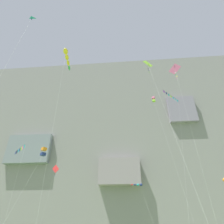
# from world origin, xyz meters

# --- Properties ---
(cliff_face) EXTENTS (180.00, 28.13, 57.39)m
(cliff_face) POSITION_xyz_m (-0.03, 56.97, 28.67)
(cliff_face) COLOR gray
(cliff_face) RESTS_ON ground
(kite_banner_low_left) EXTENTS (4.97, 6.07, 14.24)m
(kite_banner_low_left) POSITION_xyz_m (-17.76, 22.20, 13.65)
(kite_banner_low_left) COLOR black
(kite_banner_low_left) RESTS_ON ground
(kite_diamond_high_center) EXTENTS (2.46, 1.42, 14.54)m
(kite_diamond_high_center) POSITION_xyz_m (-15.34, 35.23, 13.19)
(kite_diamond_high_center) COLOR red
(kite_diamond_high_center) RESTS_ON ground
(kite_banner_mid_right) EXTENTS (5.35, 8.22, 31.09)m
(kite_banner_mid_right) POSITION_xyz_m (14.49, 31.32, 29.77)
(kite_banner_mid_right) COLOR black
(kite_banner_mid_right) RESTS_ON ground
(kite_box_high_left) EXTENTS (2.22, 3.87, 10.95)m
(kite_box_high_left) POSITION_xyz_m (-9.10, 13.77, 10.32)
(kite_box_high_left) COLOR orange
(kite_box_high_left) RESTS_ON ground
(kite_windsock_near_cliff) EXTENTS (1.77, 6.69, 28.62)m
(kite_windsock_near_cliff) POSITION_xyz_m (-7.86, 13.30, 28.09)
(kite_windsock_near_cliff) COLOR yellow
(kite_windsock_near_cliff) RESTS_ON ground
(kite_windsock_far_left) EXTENTS (4.51, 6.64, 10.18)m
(kite_windsock_far_left) POSITION_xyz_m (4.65, 36.92, 9.73)
(kite_windsock_far_left) COLOR navy
(kite_windsock_far_left) RESTS_ON ground
(kite_diamond_front_field) EXTENTS (2.26, 2.41, 28.94)m
(kite_diamond_front_field) POSITION_xyz_m (12.34, 17.76, 27.11)
(kite_diamond_front_field) COLOR pink
(kite_diamond_front_field) RESTS_ON ground
(kite_diamond_mid_left) EXTENTS (3.20, 5.86, 24.82)m
(kite_diamond_mid_left) POSITION_xyz_m (6.41, 11.78, 22.90)
(kite_diamond_mid_left) COLOR #8CCC33
(kite_diamond_mid_left) RESTS_ON ground
(kite_delta_upper_mid) EXTENTS (1.13, 4.84, 32.84)m
(kite_delta_upper_mid) POSITION_xyz_m (-13.20, 7.63, 29.01)
(kite_delta_upper_mid) COLOR teal
(kite_delta_upper_mid) RESTS_ON ground
(kite_box_high_right) EXTENTS (3.41, 5.27, 28.50)m
(kite_box_high_right) POSITION_xyz_m (9.35, 28.09, 27.66)
(kite_box_high_right) COLOR pink
(kite_box_high_right) RESTS_ON ground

